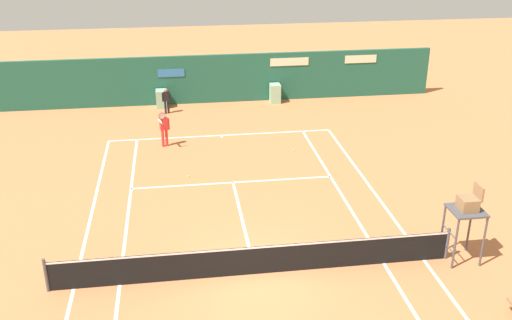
{
  "coord_description": "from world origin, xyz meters",
  "views": [
    {
      "loc": [
        -2.08,
        -14.64,
        10.12
      ],
      "look_at": [
        0.97,
        6.68,
        0.8
      ],
      "focal_mm": 41.2,
      "sensor_mm": 36.0,
      "label": 1
    }
  ],
  "objects_px": {
    "ball_kid_left_post": "(166,99)",
    "umpire_chair": "(467,210)",
    "tennis_ball_near_service_line": "(188,176)",
    "tennis_ball_by_sideline": "(293,150)",
    "player_on_baseline": "(164,127)"
  },
  "relations": [
    {
      "from": "umpire_chair",
      "to": "ball_kid_left_post",
      "type": "relative_size",
      "value": 1.85
    },
    {
      "from": "umpire_chair",
      "to": "player_on_baseline",
      "type": "xyz_separation_m",
      "value": [
        -9.09,
        10.77,
        -0.79
      ]
    },
    {
      "from": "ball_kid_left_post",
      "to": "tennis_ball_near_service_line",
      "type": "xyz_separation_m",
      "value": [
        0.82,
        -8.2,
        -0.76
      ]
    },
    {
      "from": "tennis_ball_near_service_line",
      "to": "player_on_baseline",
      "type": "bearing_deg",
      "value": 104.91
    },
    {
      "from": "umpire_chair",
      "to": "tennis_ball_by_sideline",
      "type": "xyz_separation_m",
      "value": [
        -3.38,
        9.4,
        -1.7
      ]
    },
    {
      "from": "tennis_ball_near_service_line",
      "to": "tennis_ball_by_sideline",
      "type": "xyz_separation_m",
      "value": [
        4.78,
        2.13,
        0.0
      ]
    },
    {
      "from": "umpire_chair",
      "to": "tennis_ball_near_service_line",
      "type": "distance_m",
      "value": 11.06
    },
    {
      "from": "umpire_chair",
      "to": "player_on_baseline",
      "type": "height_order",
      "value": "umpire_chair"
    },
    {
      "from": "player_on_baseline",
      "to": "tennis_ball_near_service_line",
      "type": "height_order",
      "value": "player_on_baseline"
    },
    {
      "from": "umpire_chair",
      "to": "ball_kid_left_post",
      "type": "xyz_separation_m",
      "value": [
        -8.99,
        15.47,
        -0.94
      ]
    },
    {
      "from": "ball_kid_left_post",
      "to": "tennis_ball_by_sideline",
      "type": "xyz_separation_m",
      "value": [
        5.61,
        -6.07,
        -0.76
      ]
    },
    {
      "from": "tennis_ball_by_sideline",
      "to": "tennis_ball_near_service_line",
      "type": "bearing_deg",
      "value": -156.01
    },
    {
      "from": "player_on_baseline",
      "to": "tennis_ball_near_service_line",
      "type": "distance_m",
      "value": 3.74
    },
    {
      "from": "ball_kid_left_post",
      "to": "umpire_chair",
      "type": "bearing_deg",
      "value": 109.64
    },
    {
      "from": "umpire_chair",
      "to": "tennis_ball_near_service_line",
      "type": "height_order",
      "value": "umpire_chair"
    }
  ]
}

